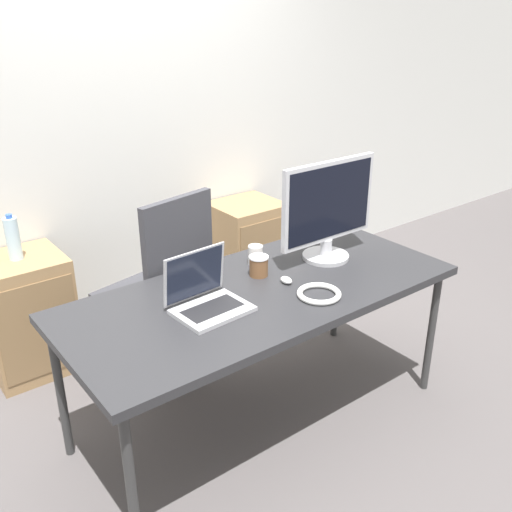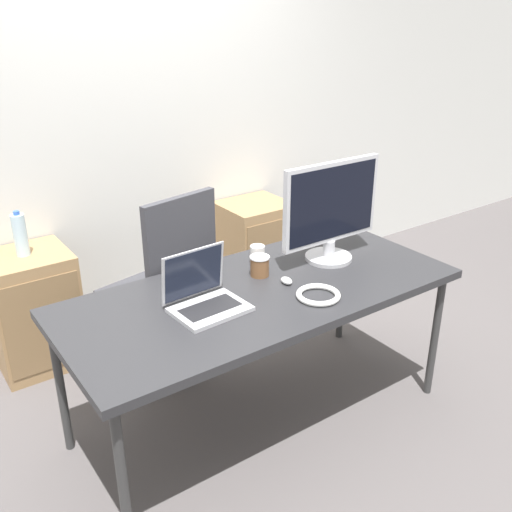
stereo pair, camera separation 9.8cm
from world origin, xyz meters
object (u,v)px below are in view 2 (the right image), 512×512
object	(u,v)px
monitor	(331,211)
mouse	(287,281)
coffee_cup_brown	(260,266)
cable_coil	(318,295)
laptop_center	(204,297)
coffee_cup_white	(257,255)
office_chair	(163,305)
cabinet_left	(34,310)
cabinet_right	(255,249)
water_bottle	(20,235)

from	to	relation	value
monitor	mouse	world-z (taller)	monitor
monitor	coffee_cup_brown	xyz separation A→B (m)	(-0.40, 0.05, -0.21)
mouse	coffee_cup_brown	size ratio (longest dim) A/B	0.67
mouse	cable_coil	size ratio (longest dim) A/B	0.33
laptop_center	coffee_cup_white	size ratio (longest dim) A/B	3.30
coffee_cup_brown	office_chair	bearing A→B (deg)	114.93
laptop_center	cable_coil	size ratio (longest dim) A/B	1.61
cabinet_left	cable_coil	world-z (taller)	cable_coil
laptop_center	monitor	bearing A→B (deg)	5.58
coffee_cup_brown	cabinet_right	bearing A→B (deg)	55.87
office_chair	coffee_cup_white	size ratio (longest dim) A/B	11.05
coffee_cup_brown	cable_coil	world-z (taller)	coffee_cup_brown
laptop_center	monitor	world-z (taller)	monitor
office_chair	cable_coil	distance (m)	1.02
mouse	laptop_center	bearing A→B (deg)	176.94
water_bottle	office_chair	bearing A→B (deg)	-39.90
cabinet_left	mouse	bearing A→B (deg)	-53.21
cabinet_left	cabinet_right	size ratio (longest dim) A/B	1.00
water_bottle	coffee_cup_white	size ratio (longest dim) A/B	2.58
cable_coil	water_bottle	bearing A→B (deg)	123.67
laptop_center	water_bottle	bearing A→B (deg)	111.44
coffee_cup_brown	monitor	bearing A→B (deg)	-6.79
mouse	coffee_cup_white	size ratio (longest dim) A/B	0.68
monitor	laptop_center	bearing A→B (deg)	-174.42
water_bottle	cabinet_left	bearing A→B (deg)	-90.00
water_bottle	mouse	xyz separation A→B (m)	(0.89, -1.19, -0.05)
cabinet_left	laptop_center	world-z (taller)	laptop_center
coffee_cup_white	office_chair	bearing A→B (deg)	126.66
laptop_center	cabinet_right	bearing A→B (deg)	47.01
cabinet_left	mouse	distance (m)	1.54
cabinet_left	laptop_center	distance (m)	1.33
water_bottle	monitor	bearing A→B (deg)	-41.34
mouse	cabinet_right	bearing A→B (deg)	61.08
water_bottle	laptop_center	xyz separation A→B (m)	(0.46, -1.17, -0.01)
office_chair	cabinet_right	bearing A→B (deg)	26.53
cabinet_left	coffee_cup_brown	xyz separation A→B (m)	(0.84, -1.04, 0.45)
office_chair	coffee_cup_white	bearing A→B (deg)	-53.34
cabinet_right	coffee_cup_brown	world-z (taller)	coffee_cup_brown
cable_coil	cabinet_right	bearing A→B (deg)	65.59
cabinet_right	cable_coil	distance (m)	1.57
cabinet_left	coffee_cup_brown	world-z (taller)	coffee_cup_brown
water_bottle	mouse	world-z (taller)	water_bottle
water_bottle	coffee_cup_white	xyz separation A→B (m)	(0.91, -0.93, -0.02)
office_chair	laptop_center	size ratio (longest dim) A/B	3.35
water_bottle	laptop_center	distance (m)	1.25
cabinet_right	coffee_cup_white	size ratio (longest dim) A/B	7.04
mouse	cable_coil	bearing A→B (deg)	-80.72
monitor	mouse	size ratio (longest dim) A/B	8.75
coffee_cup_white	cable_coil	size ratio (longest dim) A/B	0.49
mouse	cable_coil	world-z (taller)	mouse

